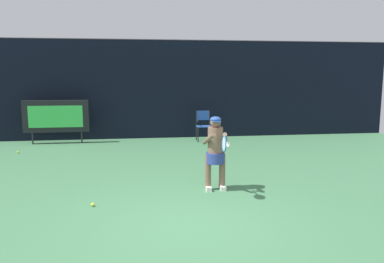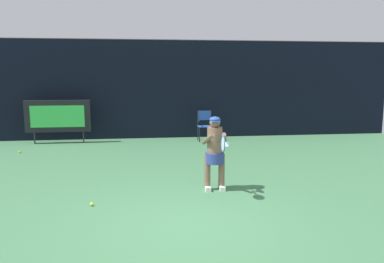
{
  "view_description": "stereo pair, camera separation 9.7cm",
  "coord_description": "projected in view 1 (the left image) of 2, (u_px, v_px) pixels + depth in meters",
  "views": [
    {
      "loc": [
        -0.73,
        -5.68,
        2.38
      ],
      "look_at": [
        0.47,
        3.0,
        1.05
      ],
      "focal_mm": 35.33,
      "sensor_mm": 36.0,
      "label": 1
    },
    {
      "loc": [
        -0.64,
        -5.69,
        2.38
      ],
      "look_at": [
        0.47,
        3.0,
        1.05
      ],
      "focal_mm": 35.33,
      "sensor_mm": 36.0,
      "label": 2
    }
  ],
  "objects": [
    {
      "name": "scoreboard",
      "position": [
        56.0,
        116.0,
        13.0
      ],
      "size": [
        2.2,
        0.21,
        1.5
      ],
      "color": "black",
      "rests_on": "ground"
    },
    {
      "name": "tennis_player",
      "position": [
        215.0,
        150.0,
        7.75
      ],
      "size": [
        0.54,
        0.61,
        1.53
      ],
      "color": "white",
      "rests_on": "ground"
    },
    {
      "name": "tennis_ball_spare",
      "position": [
        18.0,
        152.0,
        11.48
      ],
      "size": [
        0.07,
        0.07,
        0.07
      ],
      "color": "#CCDB3D",
      "rests_on": "ground"
    },
    {
      "name": "umpire_chair",
      "position": [
        204.0,
        124.0,
        13.58
      ],
      "size": [
        0.52,
        0.44,
        1.08
      ],
      "color": "black",
      "rests_on": "ground"
    },
    {
      "name": "water_bottle",
      "position": [
        220.0,
        139.0,
        13.41
      ],
      "size": [
        0.07,
        0.07,
        0.27
      ],
      "color": "#1C8C4D",
      "rests_on": "ground"
    },
    {
      "name": "ground",
      "position": [
        190.0,
        230.0,
        5.83
      ],
      "size": [
        18.0,
        22.0,
        0.03
      ],
      "color": "#3F754C"
    },
    {
      "name": "backdrop_screen",
      "position": [
        159.0,
        90.0,
        14.07
      ],
      "size": [
        18.0,
        0.12,
        3.66
      ],
      "color": "black",
      "rests_on": "ground"
    },
    {
      "name": "tennis_racket",
      "position": [
        224.0,
        144.0,
        7.1
      ],
      "size": [
        0.03,
        0.6,
        0.31
      ],
      "rotation": [
        0.0,
        0.0,
        0.22
      ],
      "color": "black"
    },
    {
      "name": "tennis_ball_loose",
      "position": [
        93.0,
        205.0,
        6.86
      ],
      "size": [
        0.07,
        0.07,
        0.07
      ],
      "color": "#CCDB3D",
      "rests_on": "ground"
    }
  ]
}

